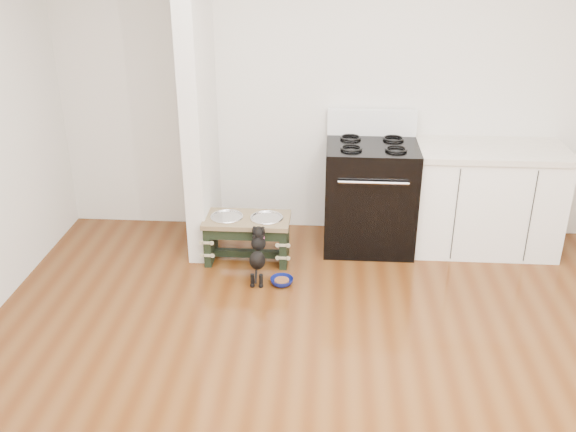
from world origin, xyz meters
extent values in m
plane|color=#4E260E|center=(0.00, 0.00, 0.00)|extent=(5.00, 5.00, 0.00)
plane|color=silver|center=(0.00, 2.50, 1.35)|extent=(5.00, 0.00, 5.00)
cube|color=silver|center=(-1.18, 2.10, 1.35)|extent=(0.15, 0.80, 2.70)
cube|color=black|center=(0.25, 2.15, 0.46)|extent=(0.76, 0.65, 0.92)
cube|color=black|center=(0.25, 1.84, 0.40)|extent=(0.58, 0.02, 0.50)
cylinder|color=silver|center=(0.25, 1.80, 0.72)|extent=(0.56, 0.02, 0.02)
cube|color=white|center=(0.25, 2.43, 1.03)|extent=(0.76, 0.08, 0.22)
torus|color=black|center=(0.07, 2.01, 0.93)|extent=(0.18, 0.18, 0.02)
torus|color=black|center=(0.43, 2.01, 0.93)|extent=(0.18, 0.18, 0.02)
torus|color=black|center=(0.07, 2.29, 0.93)|extent=(0.18, 0.18, 0.02)
torus|color=black|center=(0.43, 2.29, 0.93)|extent=(0.18, 0.18, 0.02)
cube|color=white|center=(1.23, 2.18, 0.43)|extent=(1.20, 0.60, 0.86)
cube|color=beige|center=(1.23, 2.18, 0.89)|extent=(1.24, 0.64, 0.05)
cube|color=black|center=(1.23, 1.92, 0.05)|extent=(1.20, 0.06, 0.10)
cube|color=black|center=(-1.08, 1.80, 0.17)|extent=(0.06, 0.34, 0.35)
cube|color=black|center=(-0.46, 1.80, 0.17)|extent=(0.06, 0.34, 0.35)
cube|color=black|center=(-0.77, 1.64, 0.31)|extent=(0.56, 0.03, 0.09)
cube|color=black|center=(-0.77, 1.80, 0.06)|extent=(0.56, 0.06, 0.06)
cube|color=brown|center=(-0.77, 1.80, 0.37)|extent=(0.71, 0.38, 0.04)
cylinder|color=silver|center=(-0.93, 1.80, 0.37)|extent=(0.24, 0.24, 0.04)
cylinder|color=silver|center=(-0.60, 1.80, 0.37)|extent=(0.24, 0.24, 0.04)
torus|color=silver|center=(-0.93, 1.80, 0.39)|extent=(0.28, 0.28, 0.02)
torus|color=silver|center=(-0.60, 1.80, 0.39)|extent=(0.28, 0.28, 0.02)
cylinder|color=black|center=(-0.67, 1.36, 0.05)|extent=(0.03, 0.03, 0.11)
cylinder|color=black|center=(-0.61, 1.36, 0.05)|extent=(0.03, 0.03, 0.11)
sphere|color=black|center=(-0.67, 1.35, 0.01)|extent=(0.04, 0.04, 0.04)
sphere|color=black|center=(-0.61, 1.35, 0.01)|extent=(0.04, 0.04, 0.04)
ellipsoid|color=black|center=(-0.64, 1.43, 0.19)|extent=(0.12, 0.29, 0.25)
sphere|color=black|center=(-0.64, 1.52, 0.30)|extent=(0.12, 0.12, 0.12)
sphere|color=black|center=(-0.64, 1.55, 0.37)|extent=(0.10, 0.10, 0.10)
sphere|color=black|center=(-0.67, 1.62, 0.37)|extent=(0.03, 0.03, 0.03)
sphere|color=black|center=(-0.61, 1.62, 0.37)|extent=(0.03, 0.03, 0.03)
cylinder|color=black|center=(-0.64, 1.32, 0.11)|extent=(0.02, 0.08, 0.09)
torus|color=#E2427B|center=(-0.64, 1.54, 0.33)|extent=(0.09, 0.06, 0.09)
imported|color=navy|center=(-0.45, 1.40, 0.03)|extent=(0.22, 0.22, 0.06)
cylinder|color=#593119|center=(-0.45, 1.40, 0.03)|extent=(0.11, 0.11, 0.02)
camera|label=1|loc=(-0.09, -2.94, 2.59)|focal=40.00mm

